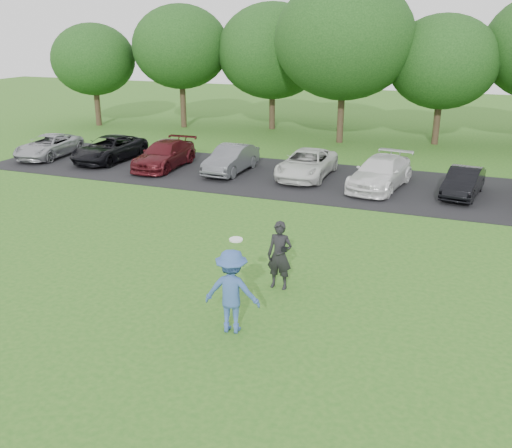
{
  "coord_description": "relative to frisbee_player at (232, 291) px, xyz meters",
  "views": [
    {
      "loc": [
        5.02,
        -9.5,
        6.16
      ],
      "look_at": [
        0.0,
        3.5,
        1.3
      ],
      "focal_mm": 40.0,
      "sensor_mm": 36.0,
      "label": 1
    }
  ],
  "objects": [
    {
      "name": "parking_lot",
      "position": [
        -0.67,
        12.64,
        -0.9
      ],
      "size": [
        32.0,
        6.5,
        0.03
      ],
      "primitive_type": "cube",
      "color": "black",
      "rests_on": "ground"
    },
    {
      "name": "tree_row",
      "position": [
        0.84,
        22.4,
        3.99
      ],
      "size": [
        42.39,
        9.85,
        8.64
      ],
      "color": "#38281C",
      "rests_on": "ground"
    },
    {
      "name": "frisbee_player",
      "position": [
        0.0,
        0.0,
        0.0
      ],
      "size": [
        1.27,
        0.85,
        2.16
      ],
      "color": "#365699",
      "rests_on": "ground"
    },
    {
      "name": "camera_bystander",
      "position": [
        0.25,
        2.35,
        -0.06
      ],
      "size": [
        0.63,
        0.44,
        1.72
      ],
      "color": "black",
      "rests_on": "ground"
    },
    {
      "name": "parked_cars",
      "position": [
        -1.0,
        12.47,
        -0.3
      ],
      "size": [
        30.69,
        5.05,
        1.24
      ],
      "color": "#A2A4A9",
      "rests_on": "parking_lot"
    },
    {
      "name": "ground",
      "position": [
        -0.67,
        -0.36,
        -0.92
      ],
      "size": [
        100.0,
        100.0,
        0.0
      ],
      "primitive_type": "plane",
      "color": "#2B631C",
      "rests_on": "ground"
    }
  ]
}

